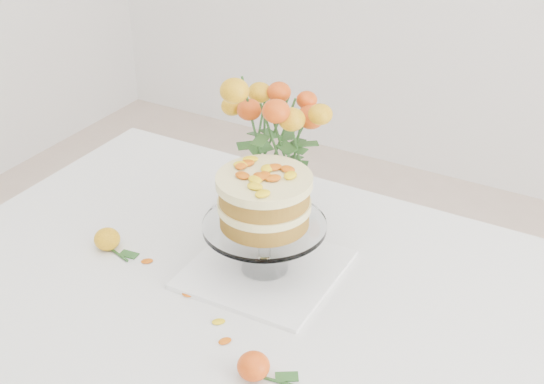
# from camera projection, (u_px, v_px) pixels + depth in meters

# --- Properties ---
(table) EXTENTS (1.43, 0.93, 0.76)m
(table) POSITION_uv_depth(u_px,v_px,m) (265.00, 318.00, 1.57)
(table) COLOR tan
(table) RESTS_ON ground
(napkin) EXTENTS (0.30, 0.30, 0.01)m
(napkin) POSITION_uv_depth(u_px,v_px,m) (265.00, 269.00, 1.57)
(napkin) COLOR white
(napkin) RESTS_ON table
(cake_stand) EXTENTS (0.25, 0.25, 0.22)m
(cake_stand) POSITION_uv_depth(u_px,v_px,m) (264.00, 205.00, 1.49)
(cake_stand) COLOR white
(cake_stand) RESTS_ON napkin
(rose_vase) EXTENTS (0.28, 0.28, 0.42)m
(rose_vase) POSITION_uv_depth(u_px,v_px,m) (279.00, 127.00, 1.60)
(rose_vase) COLOR white
(rose_vase) RESTS_ON table
(loose_rose_near) EXTENTS (0.10, 0.06, 0.05)m
(loose_rose_near) POSITION_uv_depth(u_px,v_px,m) (107.00, 239.00, 1.63)
(loose_rose_near) COLOR yellow
(loose_rose_near) RESTS_ON table
(loose_rose_far) EXTENTS (0.10, 0.06, 0.05)m
(loose_rose_far) POSITION_uv_depth(u_px,v_px,m) (254.00, 366.00, 1.30)
(loose_rose_far) COLOR #DA3E0A
(loose_rose_far) RESTS_ON table
(stray_petal_a) EXTENTS (0.03, 0.02, 0.00)m
(stray_petal_a) POSITION_uv_depth(u_px,v_px,m) (188.00, 294.00, 1.50)
(stray_petal_a) COLOR yellow
(stray_petal_a) RESTS_ON table
(stray_petal_b) EXTENTS (0.03, 0.02, 0.00)m
(stray_petal_b) POSITION_uv_depth(u_px,v_px,m) (219.00, 322.00, 1.43)
(stray_petal_b) COLOR yellow
(stray_petal_b) RESTS_ON table
(stray_petal_c) EXTENTS (0.03, 0.02, 0.00)m
(stray_petal_c) POSITION_uv_depth(u_px,v_px,m) (225.00, 341.00, 1.38)
(stray_petal_c) COLOR yellow
(stray_petal_c) RESTS_ON table
(stray_petal_d) EXTENTS (0.03, 0.02, 0.00)m
(stray_petal_d) POSITION_uv_depth(u_px,v_px,m) (147.00, 261.00, 1.60)
(stray_petal_d) COLOR yellow
(stray_petal_d) RESTS_ON table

